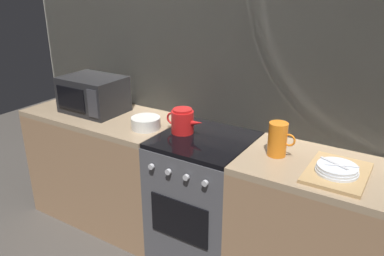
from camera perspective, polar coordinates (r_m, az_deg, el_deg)
ground_plane at (r=2.94m, az=1.63°, el=-17.85°), size 8.00×8.00×0.00m
back_wall at (r=2.64m, az=5.49°, el=6.85°), size 3.60×0.05×2.40m
counter_left at (r=3.16m, az=-12.54°, el=-5.57°), size 1.20×0.60×0.90m
stove_unit at (r=2.68m, az=1.72°, el=-10.42°), size 0.60×0.63×0.90m
counter_right at (r=2.44m, az=21.07°, el=-15.69°), size 1.20×0.60×0.90m
microwave at (r=3.01m, az=-14.50°, el=4.87°), size 0.46×0.35×0.27m
kettle at (r=2.53m, az=-1.41°, el=1.05°), size 0.28×0.15×0.17m
mixing_bowl at (r=2.63m, az=-6.90°, el=0.77°), size 0.20×0.20×0.08m
pitcher at (r=2.25m, az=12.68°, el=-1.65°), size 0.16×0.11×0.20m
dish_pile at (r=2.15m, az=20.83°, el=-6.03°), size 0.30×0.40×0.07m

